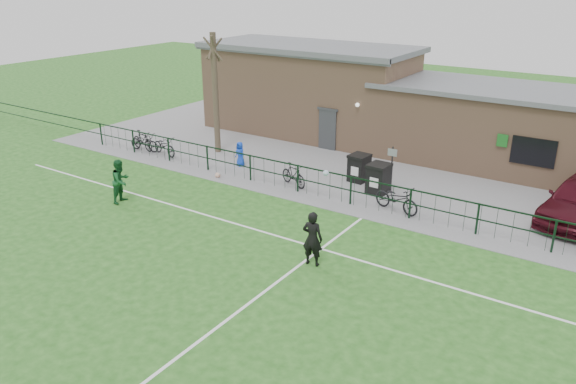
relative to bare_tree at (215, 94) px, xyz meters
The scene contains 20 objects.
ground 13.54m from the bare_tree, 52.70° to the right, with size 90.00×90.00×0.00m, color #205418.
paving_strip 9.05m from the bare_tree, 20.56° to the left, with size 34.00×13.00×0.02m, color slate.
pitch_line_touch 8.96m from the bare_tree, 18.65° to the right, with size 28.00×0.10×0.01m, color white.
pitch_line_mid 10.73m from the bare_tree, 39.09° to the right, with size 28.00×0.10×0.01m, color white.
pitch_line_perp 14.81m from the bare_tree, 46.40° to the right, with size 0.10×16.00×0.01m, color white.
perimeter_fence 8.72m from the bare_tree, 17.35° to the right, with size 28.00×0.10×1.20m, color black.
bare_tree is the anchor object (origin of this frame).
wheelie_bin_left 8.41m from the bare_tree, ahead, with size 0.75×0.85×1.13m, color black.
wheelie_bin_right 9.73m from the bare_tree, ahead, with size 0.79×0.89×1.19m, color black.
sign_post 10.00m from the bare_tree, ahead, with size 0.06×0.06×2.00m, color black.
bicycle_a 4.56m from the bare_tree, 148.37° to the right, with size 0.62×1.78×0.94m, color black.
bicycle_b 4.66m from the bare_tree, 150.22° to the right, with size 0.48×1.70×1.02m, color black.
bicycle_c 3.68m from the bare_tree, 133.88° to the right, with size 0.63×1.82×0.96m, color black.
bicycle_d 6.77m from the bare_tree, 18.61° to the right, with size 0.46×1.64×0.98m, color black.
bicycle_e 11.30m from the bare_tree, 11.27° to the right, with size 0.69×1.97×1.03m, color black.
spectator_child 3.57m from the bare_tree, 26.08° to the right, with size 0.57×0.37×1.17m, color blue.
goalkeeper_kick 12.88m from the bare_tree, 36.17° to the right, with size 1.95×3.74×1.91m.
outfield_player 7.72m from the bare_tree, 80.85° to the right, with size 0.87×0.68×1.78m, color #175227.
ball_ground 4.89m from the bare_tree, 50.00° to the right, with size 0.24×0.24×0.24m, color silver.
clubhouse 9.34m from the bare_tree, 40.12° to the left, with size 24.25×5.40×4.96m.
Camera 1 is at (10.39, -10.66, 8.69)m, focal length 35.00 mm.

